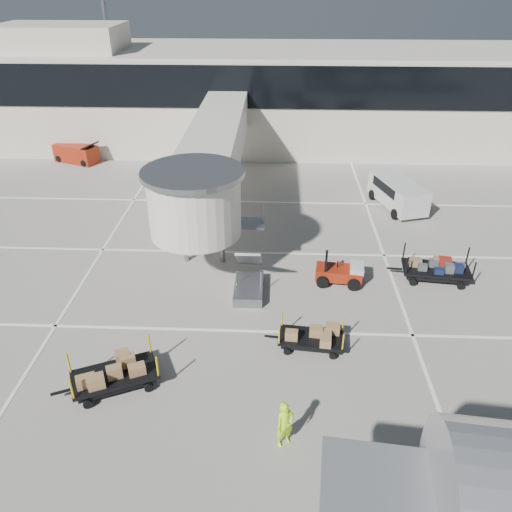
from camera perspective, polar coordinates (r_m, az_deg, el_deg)
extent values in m
plane|color=#B3ABA0|center=(20.93, 2.33, -12.10)|extent=(140.00, 140.00, 0.00)
cube|color=white|center=(22.44, 2.37, -8.63)|extent=(40.00, 0.15, 0.02)
cube|color=white|center=(28.23, 2.45, 0.33)|extent=(40.00, 0.15, 0.02)
cube|color=white|center=(34.47, 2.51, 6.16)|extent=(40.00, 0.15, 0.02)
cube|color=white|center=(29.75, 14.09, 1.04)|extent=(0.15, 30.00, 0.02)
cube|color=white|center=(30.71, -16.54, 1.64)|extent=(0.15, 30.00, 0.02)
cube|color=beige|center=(46.57, 2.69, 17.76)|extent=(64.00, 12.00, 8.00)
cube|color=black|center=(40.23, 2.75, 18.67)|extent=(64.00, 0.12, 3.20)
cube|color=beige|center=(47.24, -21.44, 22.25)|extent=(10.00, 6.00, 2.00)
cylinder|color=gray|center=(52.34, -16.44, 21.97)|extent=(0.36, 0.36, 15.00)
cube|color=silver|center=(32.22, -4.63, 12.51)|extent=(3.00, 18.00, 2.80)
cylinder|color=silver|center=(23.90, -7.04, 5.85)|extent=(4.40, 4.40, 3.00)
cylinder|color=gray|center=(23.29, -7.29, 9.44)|extent=(4.80, 4.80, 0.25)
cylinder|color=gray|center=(27.09, -8.13, 2.13)|extent=(0.28, 0.28, 2.90)
cylinder|color=gray|center=(26.80, -3.92, 2.06)|extent=(0.28, 0.28, 2.90)
cylinder|color=gray|center=(33.33, -6.15, 7.83)|extent=(0.28, 0.28, 2.90)
cylinder|color=gray|center=(33.10, -2.69, 7.81)|extent=(0.28, 0.28, 2.90)
cylinder|color=gray|center=(39.83, -4.77, 11.69)|extent=(0.28, 0.28, 2.90)
cylinder|color=gray|center=(39.64, -1.84, 11.69)|extent=(0.28, 0.28, 2.90)
cube|color=gray|center=(24.74, -0.83, -3.75)|extent=(1.40, 2.60, 0.50)
cube|color=gray|center=(24.52, -0.78, -0.35)|extent=(1.20, 2.60, 2.06)
cube|color=gray|center=(25.15, -0.63, 3.73)|extent=(1.40, 1.20, 0.12)
cube|color=maroon|center=(25.77, 9.43, -1.93)|extent=(2.44, 1.39, 0.58)
cube|color=silver|center=(25.60, 11.45, -1.35)|extent=(0.80, 1.14, 0.34)
cube|color=black|center=(25.46, 8.02, -0.70)|extent=(0.23, 0.98, 0.87)
cylinder|color=black|center=(25.35, 7.61, -2.96)|extent=(0.65, 0.32, 0.62)
cylinder|color=black|center=(26.41, 7.74, -1.48)|extent=(0.65, 0.32, 0.62)
cylinder|color=black|center=(25.39, 11.11, -3.25)|extent=(0.65, 0.32, 0.62)
cylinder|color=black|center=(26.45, 11.09, -1.75)|extent=(0.65, 0.32, 0.62)
cube|color=black|center=(27.20, 19.88, -1.43)|extent=(3.50, 2.03, 0.13)
cube|color=black|center=(27.30, 19.81, -1.79)|extent=(3.14, 1.74, 0.28)
cube|color=black|center=(26.92, 15.55, -1.41)|extent=(0.78, 0.18, 0.09)
cylinder|color=black|center=(26.56, 17.50, -2.86)|extent=(0.39, 0.20, 0.38)
cylinder|color=black|center=(27.83, 17.16, -1.19)|extent=(0.39, 0.20, 0.38)
cylinder|color=black|center=(27.07, 22.36, -3.19)|extent=(0.39, 0.20, 0.38)
cylinder|color=black|center=(28.31, 21.81, -1.54)|extent=(0.39, 0.20, 0.38)
cylinder|color=black|center=(26.02, 16.87, -1.10)|extent=(0.08, 0.08, 1.00)
cylinder|color=black|center=(27.31, 16.56, 0.52)|extent=(0.08, 0.08, 1.00)
cylinder|color=black|center=(26.72, 23.64, -1.60)|extent=(0.08, 0.08, 1.00)
cylinder|color=black|center=(27.98, 23.02, 0.01)|extent=(0.08, 0.08, 1.00)
cube|color=maroon|center=(26.70, 20.11, -1.34)|extent=(0.48, 0.46, 0.47)
cube|color=#131B3B|center=(27.24, 19.17, -0.67)|extent=(0.62, 0.43, 0.33)
cube|color=maroon|center=(26.48, 18.47, -1.51)|extent=(0.48, 0.39, 0.30)
cube|color=maroon|center=(27.18, 19.18, -0.73)|extent=(0.50, 0.34, 0.35)
cube|color=olive|center=(26.91, 17.44, -0.80)|extent=(0.47, 0.35, 0.29)
cube|color=olive|center=(26.87, 19.67, -1.11)|extent=(0.56, 0.47, 0.42)
cube|color=#131B3B|center=(27.43, 20.20, -0.67)|extent=(0.44, 0.33, 0.32)
cube|color=#48494D|center=(26.86, 21.96, -1.69)|extent=(0.43, 0.34, 0.36)
cube|color=#48494D|center=(27.30, 20.55, -0.87)|extent=(0.63, 0.48, 0.34)
cube|color=black|center=(21.46, 6.31, -9.27)|extent=(2.83, 1.63, 0.11)
cube|color=black|center=(21.57, 6.29, -9.60)|extent=(2.54, 1.40, 0.23)
cube|color=black|center=(21.62, 1.82, -9.19)|extent=(0.64, 0.14, 0.07)
cylinder|color=black|center=(21.25, 3.58, -10.82)|extent=(0.32, 0.16, 0.31)
cylinder|color=black|center=(22.18, 3.87, -8.76)|extent=(0.32, 0.16, 0.31)
cylinder|color=black|center=(21.24, 8.77, -11.21)|extent=(0.32, 0.16, 0.31)
cylinder|color=black|center=(22.17, 8.82, -9.13)|extent=(0.32, 0.16, 0.31)
cylinder|color=#E4A50C|center=(20.78, 2.67, -9.18)|extent=(0.06, 0.06, 0.81)
cylinder|color=#E4A50C|center=(21.73, 3.01, -7.16)|extent=(0.06, 0.06, 0.81)
cylinder|color=#E4A50C|center=(20.77, 9.92, -9.72)|extent=(0.06, 0.06, 0.81)
cylinder|color=#E4A50C|center=(21.72, 9.91, -7.67)|extent=(0.06, 0.06, 0.81)
cube|color=#9E774C|center=(21.30, 8.06, -9.02)|extent=(0.43, 0.53, 0.32)
cube|color=#9E774C|center=(21.46, 7.28, -8.44)|extent=(0.43, 0.47, 0.42)
cube|color=#9E774C|center=(21.24, 7.63, -9.00)|extent=(0.56, 0.45, 0.39)
cube|color=#9E774C|center=(21.25, 5.02, -8.87)|extent=(0.53, 0.51, 0.34)
cube|color=#9E774C|center=(21.45, 7.39, -8.63)|extent=(0.58, 0.49, 0.32)
cube|color=black|center=(20.29, -15.84, -12.93)|extent=(3.58, 2.77, 0.13)
cube|color=black|center=(20.42, -15.76, -13.32)|extent=(3.19, 2.42, 0.27)
cube|color=black|center=(20.47, -21.38, -14.28)|extent=(0.72, 0.38, 0.09)
cylinder|color=black|center=(20.06, -18.64, -15.73)|extent=(0.39, 0.29, 0.36)
cylinder|color=black|center=(21.12, -19.03, -13.03)|extent=(0.39, 0.29, 0.36)
cylinder|color=black|center=(20.08, -12.14, -14.47)|extent=(0.39, 0.29, 0.36)
cylinder|color=black|center=(21.14, -12.92, -11.85)|extent=(0.39, 0.29, 0.36)
cylinder|color=#E4A50C|center=(19.48, -20.32, -14.12)|extent=(0.07, 0.07, 0.96)
cylinder|color=#E4A50C|center=(20.57, -20.60, -11.43)|extent=(0.07, 0.07, 0.96)
cylinder|color=#E4A50C|center=(19.51, -11.20, -12.35)|extent=(0.07, 0.07, 0.96)
cylinder|color=#E4A50C|center=(20.60, -12.05, -9.78)|extent=(0.07, 0.07, 0.96)
cube|color=#9E774C|center=(19.87, -19.19, -13.34)|extent=(0.66, 0.61, 0.57)
cube|color=#9E774C|center=(20.14, -16.46, -12.22)|extent=(0.72, 0.72, 0.51)
cube|color=#9E774C|center=(19.82, -16.39, -13.06)|extent=(0.61, 0.57, 0.49)
cube|color=#9E774C|center=(20.34, -16.91, -12.04)|extent=(0.84, 0.76, 0.38)
cube|color=#9E774C|center=(19.87, -17.66, -13.07)|extent=(0.73, 0.64, 0.54)
cube|color=#9E774C|center=(20.04, -13.37, -12.02)|extent=(0.56, 0.56, 0.46)
imported|color=#B6FF1A|center=(17.51, 3.31, -18.64)|extent=(0.80, 0.74, 1.83)
cube|color=silver|center=(34.60, 15.90, 6.98)|extent=(3.30, 5.20, 1.56)
cube|color=silver|center=(36.44, 14.21, 7.89)|extent=(1.94, 1.08, 0.91)
cube|color=black|center=(34.61, 15.83, 7.72)|extent=(2.78, 3.47, 0.62)
cylinder|color=black|center=(33.16, 15.60, 4.63)|extent=(0.43, 0.73, 0.69)
cylinder|color=black|center=(34.12, 18.42, 4.91)|extent=(0.43, 0.73, 0.69)
cylinder|color=black|center=(35.71, 13.16, 6.84)|extent=(0.43, 0.73, 0.69)
cylinder|color=black|center=(36.61, 15.85, 7.05)|extent=(0.43, 0.73, 0.69)
cube|color=maroon|center=(44.36, -19.86, 10.96)|extent=(3.87, 2.74, 1.41)
cube|color=black|center=(43.03, -18.47, 11.89)|extent=(1.33, 1.55, 0.50)
cylinder|color=black|center=(44.95, -21.57, 10.31)|extent=(0.61, 0.43, 0.56)
cylinder|color=black|center=(45.81, -20.44, 10.88)|extent=(0.61, 0.43, 0.56)
cylinder|color=black|center=(43.17, -19.04, 9.99)|extent=(0.61, 0.43, 0.56)
cylinder|color=black|center=(44.06, -17.92, 10.58)|extent=(0.61, 0.43, 0.56)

